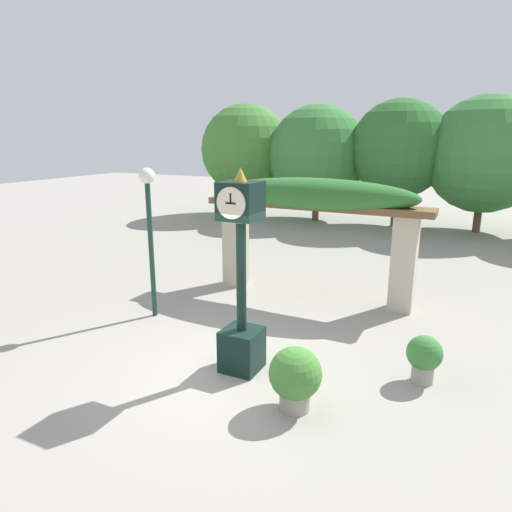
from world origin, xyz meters
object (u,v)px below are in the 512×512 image
(lamp_post, at_px, (149,214))
(pedestal_clock, at_px, (241,284))
(potted_plant_near_right, at_px, (295,376))
(potted_plant_near_left, at_px, (424,356))

(lamp_post, bearing_deg, pedestal_clock, -24.08)
(pedestal_clock, xyz_separation_m, potted_plant_near_right, (1.14, -0.66, -0.92))
(potted_plant_near_right, bearing_deg, lamp_post, 154.12)
(potted_plant_near_right, bearing_deg, potted_plant_near_left, 45.76)
(pedestal_clock, relative_size, potted_plant_near_right, 3.55)
(potted_plant_near_right, relative_size, lamp_post, 0.30)
(pedestal_clock, bearing_deg, potted_plant_near_right, -29.83)
(pedestal_clock, distance_m, lamp_post, 2.97)
(pedestal_clock, distance_m, potted_plant_near_right, 1.61)
(lamp_post, bearing_deg, potted_plant_near_left, -3.75)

